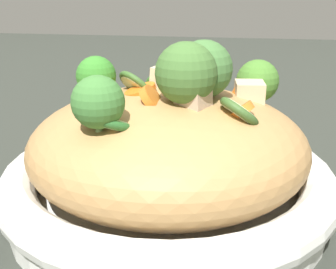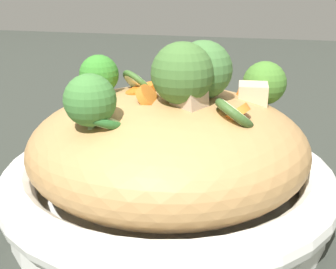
{
  "view_description": "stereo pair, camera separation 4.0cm",
  "coord_description": "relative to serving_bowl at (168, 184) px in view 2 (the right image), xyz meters",
  "views": [
    {
      "loc": [
        -0.37,
        -0.07,
        0.21
      ],
      "look_at": [
        0.0,
        0.0,
        0.08
      ],
      "focal_mm": 45.35,
      "sensor_mm": 36.0,
      "label": 1
    },
    {
      "loc": [
        -0.36,
        -0.1,
        0.21
      ],
      "look_at": [
        0.0,
        0.0,
        0.08
      ],
      "focal_mm": 45.35,
      "sensor_mm": 36.0,
      "label": 2
    }
  ],
  "objects": [
    {
      "name": "carrot_coins",
      "position": [
        -0.01,
        -0.02,
        0.09
      ],
      "size": [
        0.1,
        0.13,
        0.03
      ],
      "color": "orange",
      "rests_on": "serving_bowl"
    },
    {
      "name": "broccoli_florets",
      "position": [
        -0.01,
        -0.02,
        0.11
      ],
      "size": [
        0.2,
        0.2,
        0.08
      ],
      "color": "#99BB7C",
      "rests_on": "serving_bowl"
    },
    {
      "name": "serving_bowl",
      "position": [
        0.0,
        0.0,
        0.0
      ],
      "size": [
        0.32,
        0.32,
        0.05
      ],
      "color": "white",
      "rests_on": "ground_plane"
    },
    {
      "name": "chicken_chunks",
      "position": [
        0.02,
        -0.03,
        0.09
      ],
      "size": [
        0.09,
        0.11,
        0.04
      ],
      "color": "#CEB096",
      "rests_on": "serving_bowl"
    },
    {
      "name": "noodle_heap",
      "position": [
        -0.0,
        -0.0,
        0.04
      ],
      "size": [
        0.26,
        0.26,
        0.1
      ],
      "color": "#AE814D",
      "rests_on": "serving_bowl"
    },
    {
      "name": "ground_plane",
      "position": [
        0.0,
        0.0,
        -0.03
      ],
      "size": [
        3.0,
        3.0,
        0.0
      ],
      "primitive_type": "plane",
      "color": "#2E322C"
    },
    {
      "name": "zucchini_slices",
      "position": [
        -0.01,
        0.01,
        0.09
      ],
      "size": [
        0.17,
        0.16,
        0.04
      ],
      "color": "beige",
      "rests_on": "serving_bowl"
    }
  ]
}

